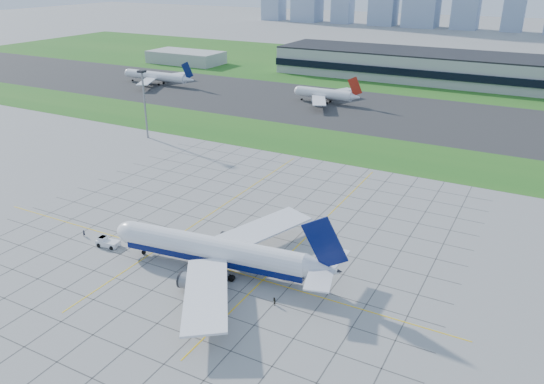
% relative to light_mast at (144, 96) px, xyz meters
% --- Properties ---
extents(ground, '(1400.00, 1400.00, 0.00)m').
position_rel_light_mast_xyz_m(ground, '(70.00, -65.00, -16.18)').
color(ground, gray).
rests_on(ground, ground).
extents(grass_median, '(700.00, 35.00, 0.04)m').
position_rel_light_mast_xyz_m(grass_median, '(70.00, 25.00, -16.16)').
color(grass_median, '#1E601B').
rests_on(grass_median, ground).
extents(asphalt_taxiway, '(700.00, 75.00, 0.04)m').
position_rel_light_mast_xyz_m(asphalt_taxiway, '(70.00, 80.00, -16.15)').
color(asphalt_taxiway, '#383838').
rests_on(asphalt_taxiway, ground).
extents(grass_far, '(700.00, 145.00, 0.04)m').
position_rel_light_mast_xyz_m(grass_far, '(70.00, 190.00, -16.16)').
color(grass_far, '#1E601B').
rests_on(grass_far, ground).
extents(apron_markings, '(120.00, 130.00, 0.03)m').
position_rel_light_mast_xyz_m(apron_markings, '(70.43, -53.91, -16.17)').
color(apron_markings, '#474744').
rests_on(apron_markings, ground).
extents(terminal, '(260.00, 43.00, 15.80)m').
position_rel_light_mast_xyz_m(terminal, '(110.00, 164.87, -8.29)').
color(terminal, '#B7B7B2').
rests_on(terminal, ground).
extents(service_block, '(50.00, 25.00, 8.00)m').
position_rel_light_mast_xyz_m(service_block, '(-90.00, 145.00, -12.18)').
color(service_block, '#B7B7B2').
rests_on(service_block, ground).
extents(light_mast, '(2.50, 2.50, 25.60)m').
position_rel_light_mast_xyz_m(light_mast, '(0.00, 0.00, 0.00)').
color(light_mast, gray).
rests_on(light_mast, ground).
extents(airliner, '(53.62, 54.03, 16.91)m').
position_rel_light_mast_xyz_m(airliner, '(77.24, -68.03, -11.56)').
color(airliner, white).
rests_on(airliner, ground).
extents(pushback_tug, '(7.99, 3.33, 2.20)m').
position_rel_light_mast_xyz_m(pushback_tug, '(48.60, -71.38, -15.20)').
color(pushback_tug, white).
rests_on(pushback_tug, ground).
extents(crew_near, '(0.48, 0.64, 1.62)m').
position_rel_light_mast_xyz_m(crew_near, '(40.13, -70.42, -15.37)').
color(crew_near, black).
rests_on(crew_near, ground).
extents(crew_far, '(1.01, 1.04, 1.69)m').
position_rel_light_mast_xyz_m(crew_far, '(94.27, -73.71, -15.33)').
color(crew_far, black).
rests_on(crew_far, ground).
extents(distant_jet_0, '(45.33, 42.66, 14.08)m').
position_rel_light_mast_xyz_m(distant_jet_0, '(-61.98, 80.73, -11.69)').
color(distant_jet_0, white).
rests_on(distant_jet_0, ground).
extents(distant_jet_1, '(32.27, 42.66, 14.08)m').
position_rel_light_mast_xyz_m(distant_jet_1, '(38.16, 84.02, -11.70)').
color(distant_jet_1, white).
rests_on(distant_jet_1, ground).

